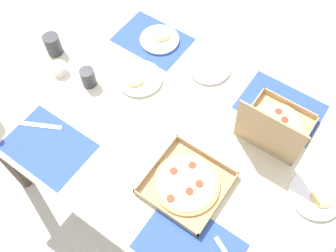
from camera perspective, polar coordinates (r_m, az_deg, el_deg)
The scene contains 17 objects.
ground_plane at distance 2.28m, azimuth 0.00°, elevation -9.63°, with size 6.00×6.00×0.00m, color beige.
dining_table at distance 1.70m, azimuth 0.00°, elevation -1.67°, with size 1.59×1.05×0.74m.
placemat_near_left at distance 1.74m, azimuth 16.97°, elevation 2.83°, with size 0.36×0.26×0.00m, color #2D4C9E.
placemat_near_right at distance 1.93m, azimuth -2.41°, elevation 13.16°, with size 0.36×0.26×0.00m, color #2D4C9E.
placemat_far_left at distance 1.42m, azimuth 3.35°, elevation -17.96°, with size 0.36×0.26×0.00m, color #2D4C9E.
placemat_far_right at distance 1.65m, azimuth -18.02°, elevation -2.97°, with size 0.36×0.26×0.00m, color #2D4C9E.
pizza_box_corner_right at distance 1.48m, azimuth 2.87°, elevation -8.86°, with size 0.30×0.30×0.04m.
pizza_box_corner_left at distance 1.62m, azimuth 16.11°, elevation -0.16°, with size 0.27×0.32×0.30m.
plate_near_left at distance 1.76m, azimuth -4.50°, elevation 7.26°, with size 0.22×0.22×0.03m.
plate_far_right at distance 1.80m, azimuth 6.30°, elevation 8.89°, with size 0.21×0.21×0.02m.
plate_near_right at distance 1.57m, azimuth 21.76°, elevation -9.99°, with size 0.20×0.20×0.03m.
plate_far_left at distance 1.92m, azimuth -1.27°, elevation 13.21°, with size 0.20×0.20×0.03m.
cup_clear_left at distance 1.75m, azimuth -12.22°, elevation 7.34°, with size 0.07×0.07×0.09m, color #333338.
cup_spare at distance 1.92m, azimuth -17.31°, elevation 11.89°, with size 0.08×0.08×0.10m, color #333338.
condiment_bowl at distance 1.84m, azimuth -16.44°, elevation 8.46°, with size 0.07×0.07×0.05m, color white.
knife_by_far_left at distance 1.71m, azimuth -19.38°, elevation 0.12°, with size 0.21×0.02×0.01m, color #B7B7BC.
fork_by_near_right at distance 2.07m, azimuth -8.42°, elevation 16.38°, with size 0.19×0.02×0.01m, color #B7B7BC.
Camera 1 is at (-0.48, 0.68, 2.13)m, focal length 39.54 mm.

